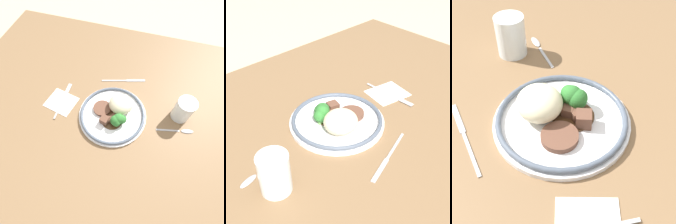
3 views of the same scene
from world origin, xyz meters
The scene contains 6 objects.
ground_plane centered at (0.00, 0.00, 0.00)m, with size 8.00×8.00×0.00m, color tan.
dining_table centered at (0.00, 0.00, 0.02)m, with size 1.42×1.07×0.03m.
plate centered at (0.04, -0.03, 0.05)m, with size 0.28×0.28×0.07m.
juice_glass centered at (0.30, 0.05, 0.08)m, with size 0.07×0.07×0.10m.
knife centered at (0.03, 0.16, 0.03)m, with size 0.20×0.07×0.00m.
spoon centered at (0.32, -0.02, 0.04)m, with size 0.15×0.05×0.01m.
Camera 3 is at (-0.40, 0.04, 0.51)m, focal length 50.00 mm.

